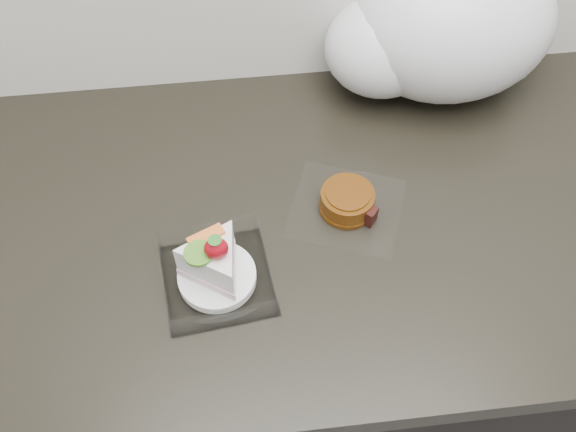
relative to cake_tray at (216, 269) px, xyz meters
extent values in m
cube|color=black|center=(0.24, 0.10, -0.50)|extent=(2.00, 0.60, 0.86)
cube|color=black|center=(0.24, 0.10, -0.05)|extent=(2.04, 0.64, 0.04)
cube|color=white|center=(0.00, 0.00, -0.03)|extent=(0.16, 0.16, 0.00)
cylinder|color=white|center=(0.00, 0.00, -0.02)|extent=(0.11, 0.11, 0.01)
ellipsoid|color=#A90B1E|center=(0.01, -0.01, 0.07)|extent=(0.03, 0.03, 0.03)
cone|color=#2D7223|center=(0.01, -0.01, 0.08)|extent=(0.02, 0.02, 0.01)
cylinder|color=#508F29|center=(-0.02, -0.01, 0.05)|extent=(0.04, 0.04, 0.00)
cube|color=orange|center=(-0.01, 0.02, 0.05)|extent=(0.05, 0.04, 0.00)
cube|color=white|center=(0.20, 0.10, -0.03)|extent=(0.21, 0.20, 0.00)
cylinder|color=#66340C|center=(0.20, 0.10, -0.01)|extent=(0.09, 0.09, 0.03)
cylinder|color=#66340C|center=(0.20, 0.10, -0.03)|extent=(0.10, 0.10, 0.01)
cylinder|color=#66340C|center=(0.20, 0.10, 0.01)|extent=(0.08, 0.08, 0.00)
cube|color=black|center=(0.23, 0.08, -0.01)|extent=(0.03, 0.03, 0.03)
ellipsoid|color=silver|center=(0.41, 0.36, 0.09)|extent=(0.39, 0.34, 0.25)
ellipsoid|color=silver|center=(0.30, 0.35, 0.07)|extent=(0.23, 0.22, 0.16)
camera|label=1|loc=(0.05, -0.46, 0.75)|focal=40.00mm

